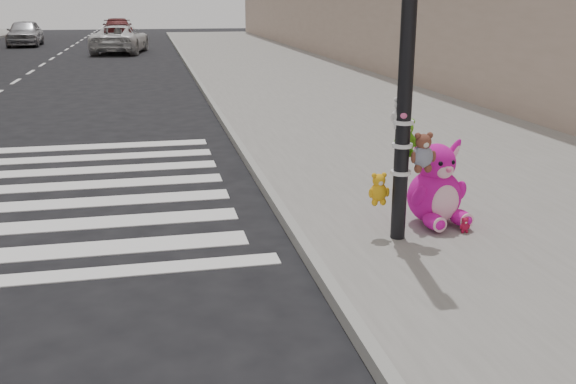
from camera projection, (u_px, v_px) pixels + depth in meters
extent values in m
plane|color=black|center=(166.00, 359.00, 4.98)|extent=(120.00, 120.00, 0.00)
cube|color=slate|center=(366.00, 114.00, 15.32)|extent=(7.00, 80.00, 0.14)
cube|color=gray|center=(222.00, 119.00, 14.63)|extent=(0.12, 80.00, 0.15)
cylinder|color=black|center=(407.00, 55.00, 6.57)|extent=(0.16, 0.16, 4.00)
cylinder|color=white|center=(401.00, 172.00, 6.93)|extent=(0.22, 0.22, 0.04)
cylinder|color=white|center=(402.00, 145.00, 6.84)|extent=(0.22, 0.22, 0.04)
cylinder|color=white|center=(403.00, 122.00, 6.77)|extent=(0.22, 0.22, 0.04)
ellipsoid|color=#D712A0|center=(434.00, 224.00, 7.29)|extent=(0.27, 0.37, 0.18)
ellipsoid|color=#D712A0|center=(460.00, 220.00, 7.42)|extent=(0.27, 0.37, 0.18)
ellipsoid|color=#D712A0|center=(434.00, 196.00, 7.54)|extent=(0.73, 0.65, 0.65)
ellipsoid|color=#F9BFD1|center=(445.00, 203.00, 7.35)|extent=(0.38, 0.19, 0.43)
sphere|color=#D712A0|center=(437.00, 163.00, 7.43)|extent=(0.52, 0.52, 0.45)
ellipsoid|color=#D712A0|center=(421.00, 159.00, 7.35)|extent=(0.32, 0.14, 0.45)
ellipsoid|color=#D712A0|center=(450.00, 156.00, 7.50)|extent=(0.32, 0.14, 0.45)
imported|color=silver|center=(120.00, 39.00, 33.42)|extent=(3.07, 5.38, 1.41)
imported|color=#571819|center=(118.00, 28.00, 45.48)|extent=(2.22, 5.06, 1.44)
imported|color=#A6A5AA|center=(25.00, 33.00, 38.47)|extent=(2.02, 4.60, 1.54)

